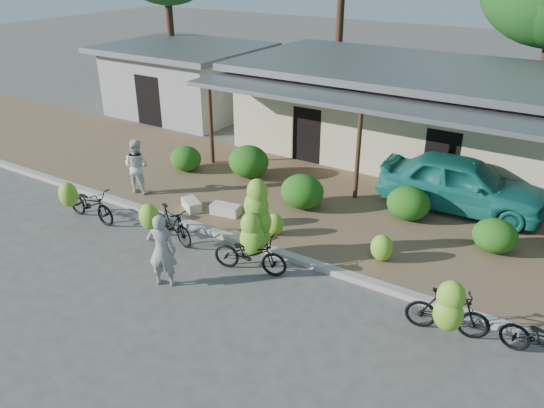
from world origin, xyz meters
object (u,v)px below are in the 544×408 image
at_px(bike_right, 448,311).
at_px(sack_far, 191,204).
at_px(vendor, 162,250).
at_px(sack_near, 225,209).
at_px(bike_far_left, 88,203).
at_px(bystander, 137,166).
at_px(bike_left, 168,223).
at_px(bike_center, 253,237).
at_px(teal_van, 462,183).

xyz_separation_m(bike_right, sack_far, (-8.00, 1.69, -0.43)).
bearing_deg(vendor, sack_near, -102.55).
height_order(bike_far_left, bystander, bystander).
bearing_deg(sack_near, bystander, -177.13).
relative_size(bike_left, bystander, 1.00).
xyz_separation_m(bike_far_left, bike_center, (5.37, 0.51, 0.26)).
bearing_deg(bike_left, bike_far_left, 109.22).
bearing_deg(sack_near, teal_van, 35.34).
xyz_separation_m(sack_near, sack_far, (-1.07, -0.26, -0.01)).
height_order(bike_right, bystander, bystander).
distance_m(sack_far, teal_van, 7.98).
bearing_deg(sack_far, bike_right, -11.91).
distance_m(bike_left, bystander, 3.42).
distance_m(bike_far_left, bike_left, 2.81).
relative_size(bike_center, bystander, 1.28).
height_order(bike_far_left, vendor, vendor).
xyz_separation_m(bike_center, teal_van, (3.48, 5.74, 0.10)).
bearing_deg(bike_center, sack_near, 37.71).
height_order(vendor, bystander, bystander).
bearing_deg(bike_right, bystander, 68.93).
xyz_separation_m(bike_far_left, teal_van, (8.85, 6.24, 0.36)).
relative_size(bike_left, sack_near, 2.03).
relative_size(vendor, bystander, 1.05).
relative_size(bike_right, sack_far, 2.31).
bearing_deg(sack_far, bike_far_left, -137.24).
distance_m(bike_right, sack_far, 8.18).
bearing_deg(bike_far_left, sack_near, -52.59).
bearing_deg(bike_right, bike_left, 78.97).
distance_m(bike_left, bike_right, 7.35).
bearing_deg(bike_left, teal_van, -31.79).
height_order(bike_left, bystander, bystander).
relative_size(sack_near, teal_van, 0.18).
bearing_deg(bike_left, sack_far, 34.46).
xyz_separation_m(bike_left, sack_far, (-0.65, 1.71, -0.33)).
relative_size(bike_far_left, sack_far, 2.54).
bearing_deg(vendor, bike_left, -76.69).
xyz_separation_m(sack_near, teal_van, (5.64, 4.00, 0.66)).
height_order(sack_far, teal_van, teal_van).
xyz_separation_m(bike_center, sack_far, (-3.22, 1.48, -0.57)).
height_order(sack_near, bystander, bystander).
height_order(bike_far_left, sack_far, bike_far_left).
xyz_separation_m(bike_left, vendor, (1.26, -1.53, 0.32)).
distance_m(bike_far_left, vendor, 4.25).
height_order(bike_right, sack_near, bike_right).
xyz_separation_m(bike_center, vendor, (-1.32, -1.76, 0.08)).
xyz_separation_m(bike_right, teal_van, (-1.29, 5.95, 0.25)).
distance_m(bike_left, teal_van, 8.51).
distance_m(bike_left, vendor, 2.01).
xyz_separation_m(bike_far_left, sack_near, (3.21, 2.24, -0.30)).
bearing_deg(bike_right, bike_center, 76.27).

